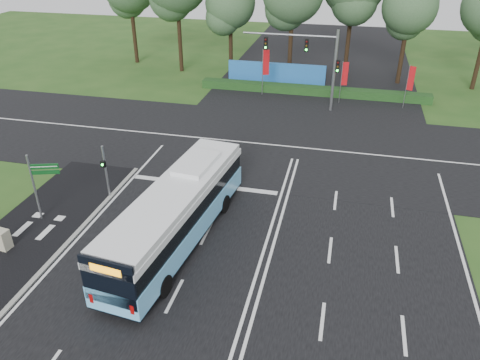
% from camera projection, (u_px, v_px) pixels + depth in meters
% --- Properties ---
extents(ground, '(120.00, 120.00, 0.00)m').
position_uv_depth(ground, '(267.00, 242.00, 24.63)').
color(ground, '#244C19').
rests_on(ground, ground).
extents(road_main, '(20.00, 120.00, 0.04)m').
position_uv_depth(road_main, '(267.00, 241.00, 24.62)').
color(road_main, black).
rests_on(road_main, ground).
extents(road_cross, '(120.00, 14.00, 0.05)m').
position_uv_depth(road_cross, '(296.00, 147.00, 34.82)').
color(road_cross, black).
rests_on(road_cross, ground).
extents(bike_path, '(5.00, 18.00, 0.06)m').
position_uv_depth(bike_path, '(23.00, 242.00, 24.57)').
color(bike_path, black).
rests_on(bike_path, ground).
extents(kerb_strip, '(0.25, 18.00, 0.12)m').
position_uv_depth(kerb_strip, '(63.00, 248.00, 24.07)').
color(kerb_strip, gray).
rests_on(kerb_strip, ground).
extents(city_bus, '(3.90, 12.48, 3.52)m').
position_uv_depth(city_bus, '(177.00, 213.00, 23.80)').
color(city_bus, '#6DC5FE').
rests_on(city_bus, ground).
extents(pedestrian_signal, '(0.30, 0.42, 3.41)m').
position_uv_depth(pedestrian_signal, '(105.00, 170.00, 27.70)').
color(pedestrian_signal, gray).
rests_on(pedestrian_signal, ground).
extents(street_sign, '(1.51, 0.56, 4.04)m').
position_uv_depth(street_sign, '(39.00, 180.00, 25.28)').
color(street_sign, gray).
rests_on(street_sign, ground).
extents(utility_cabinet, '(0.75, 0.65, 1.13)m').
position_uv_depth(utility_cabinet, '(3.00, 240.00, 23.81)').
color(utility_cabinet, '#B4AE91').
rests_on(utility_cabinet, ground).
extents(banner_flag_left, '(0.61, 0.30, 4.41)m').
position_uv_depth(banner_flag_left, '(265.00, 65.00, 44.09)').
color(banner_flag_left, gray).
rests_on(banner_flag_left, ground).
extents(banner_flag_mid, '(0.57, 0.17, 3.92)m').
position_uv_depth(banner_flag_mid, '(344.00, 76.00, 42.05)').
color(banner_flag_mid, gray).
rests_on(banner_flag_mid, ground).
extents(banner_flag_right, '(0.55, 0.26, 3.96)m').
position_uv_depth(banner_flag_right, '(410.00, 81.00, 40.72)').
color(banner_flag_right, gray).
rests_on(banner_flag_right, ground).
extents(traffic_light_gantry, '(8.41, 0.28, 7.00)m').
position_uv_depth(traffic_light_gantry, '(314.00, 57.00, 39.76)').
color(traffic_light_gantry, gray).
rests_on(traffic_light_gantry, ground).
extents(hedge, '(22.00, 1.20, 0.80)m').
position_uv_depth(hedge, '(313.00, 91.00, 45.28)').
color(hedge, '#153413').
rests_on(hedge, ground).
extents(blue_hoarding, '(10.00, 0.30, 2.20)m').
position_uv_depth(blue_hoarding, '(276.00, 74.00, 47.87)').
color(blue_hoarding, '#2165B6').
rests_on(blue_hoarding, ground).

